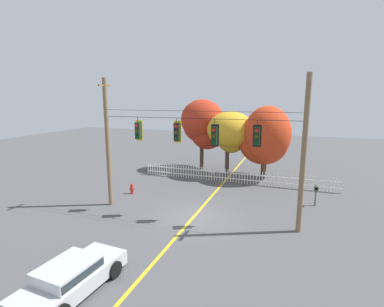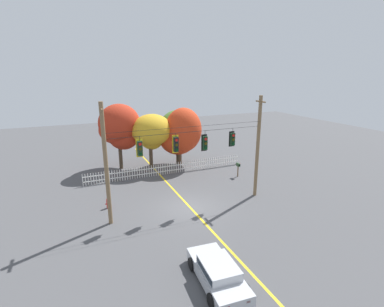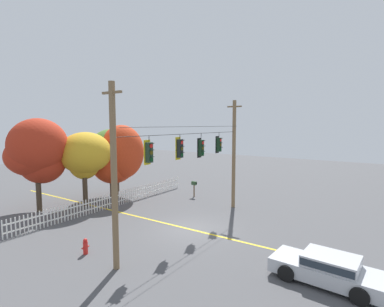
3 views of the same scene
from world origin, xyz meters
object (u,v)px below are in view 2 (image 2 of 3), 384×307
traffic_signal_eastbound_side (232,139)px  autumn_maple_far_west (178,130)px  parked_car (218,272)px  traffic_signal_southbound_primary (140,148)px  traffic_signal_northbound_primary (176,144)px  traffic_signal_westbound_side (205,143)px  autumn_oak_far_east (181,133)px  fire_hydrant (108,203)px  autumn_maple_near_fence (121,128)px  autumn_maple_mid (152,131)px  roadside_mailbox (238,166)px

traffic_signal_eastbound_side → autumn_maple_far_west: 9.96m
autumn_maple_far_west → parked_car: 18.41m
traffic_signal_southbound_primary → traffic_signal_northbound_primary: size_ratio=1.00×
traffic_signal_westbound_side → autumn_oak_far_east: autumn_oak_far_east is taller
traffic_signal_eastbound_side → autumn_oak_far_east: (-0.43, 9.24, -1.33)m
traffic_signal_westbound_side → fire_hydrant: size_ratio=1.95×
traffic_signal_northbound_primary → parked_car: 8.79m
traffic_signal_northbound_primary → traffic_signal_eastbound_side: same height
traffic_signal_westbound_side → parked_car: bearing=-111.2°
traffic_signal_northbound_primary → autumn_maple_near_fence: size_ratio=0.21×
traffic_signal_northbound_primary → autumn_maple_mid: bearing=84.2°
autumn_oak_far_east → autumn_maple_far_west: 0.69m
traffic_signal_eastbound_side → roadside_mailbox: (3.26, 4.14, -3.71)m
traffic_signal_eastbound_side → roadside_mailbox: size_ratio=1.04×
parked_car → traffic_signal_northbound_primary: bearing=83.8°
autumn_oak_far_east → parked_car: bearing=-105.7°
parked_car → fire_hydrant: size_ratio=5.52×
traffic_signal_eastbound_side → fire_hydrant: bearing=165.4°
traffic_signal_westbound_side → autumn_maple_near_fence: bearing=109.7°
traffic_signal_northbound_primary → autumn_maple_near_fence: (-1.79, 10.97, -0.71)m
parked_car → roadside_mailbox: (8.45, 11.80, 0.48)m
roadside_mailbox → autumn_maple_mid: bearing=140.8°
traffic_signal_westbound_side → traffic_signal_eastbound_side: (2.21, -0.00, 0.07)m
traffic_signal_northbound_primary → fire_hydrant: (-4.45, 2.29, -4.45)m
traffic_signal_southbound_primary → traffic_signal_westbound_side: size_ratio=0.94×
autumn_oak_far_east → traffic_signal_westbound_side: bearing=-100.9°
autumn_maple_near_fence → roadside_mailbox: 12.02m
traffic_signal_southbound_primary → traffic_signal_eastbound_side: 6.80m
traffic_signal_southbound_primary → autumn_maple_mid: bearing=70.4°
traffic_signal_eastbound_side → traffic_signal_westbound_side: bearing=180.0°
traffic_signal_southbound_primary → parked_car: 8.89m
parked_car → fire_hydrant: (-3.63, 9.95, -0.23)m
autumn_maple_far_west → traffic_signal_southbound_primary: bearing=-122.3°
traffic_signal_northbound_primary → autumn_maple_near_fence: autumn_maple_near_fence is taller
traffic_signal_eastbound_side → autumn_maple_near_fence: size_ratio=0.21×
traffic_signal_westbound_side → fire_hydrant: bearing=160.9°
traffic_signal_northbound_primary → autumn_maple_mid: traffic_signal_northbound_primary is taller
autumn_maple_mid → roadside_mailbox: bearing=-39.2°
fire_hydrant → autumn_maple_near_fence: bearing=72.9°
traffic_signal_westbound_side → roadside_mailbox: traffic_signal_westbound_side is taller
autumn_maple_near_fence → parked_car: autumn_maple_near_fence is taller
autumn_oak_far_east → fire_hydrant: (-8.38, -6.96, -3.09)m
traffic_signal_eastbound_side → autumn_oak_far_east: size_ratio=0.23×
autumn_oak_far_east → parked_car: size_ratio=1.46×
autumn_maple_mid → autumn_oak_far_east: (2.96, -0.32, -0.37)m
traffic_signal_southbound_primary → roadside_mailbox: size_ratio=1.04×
traffic_signal_southbound_primary → fire_hydrant: traffic_signal_southbound_primary is taller
traffic_signal_southbound_primary → autumn_maple_near_fence: 11.01m
fire_hydrant → traffic_signal_westbound_side: bearing=-19.1°
traffic_signal_southbound_primary → parked_car: (1.61, -7.66, -4.20)m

